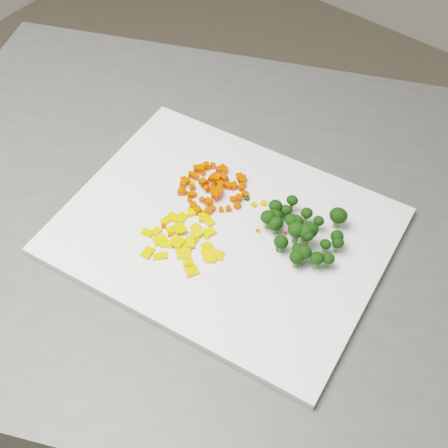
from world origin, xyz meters
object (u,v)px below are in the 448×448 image
Objects in this scene: carrot_pile at (214,184)px; pepper_pile at (184,239)px; broccoli_pile at (303,229)px; cutting_board at (224,231)px; counter_block at (241,359)px.

carrot_pile reaches higher than pepper_pile.
pepper_pile is at bearing -140.85° from broccoli_pile.
cutting_board is at bearing 62.89° from pepper_pile.
cutting_board is at bearing -39.84° from carrot_pile.
broccoli_pile reaches higher than pepper_pile.
counter_block is 9.10× the size of broccoli_pile.
carrot_pile is at bearing 106.01° from pepper_pile.
cutting_board is 3.88× the size of pepper_pile.
carrot_pile is 0.83× the size of broccoli_pile.
pepper_pile is (-0.03, -0.05, 0.01)m from cutting_board.
cutting_board is 3.75× the size of broccoli_pile.
counter_block is 0.48m from carrot_pile.
pepper_pile reaches higher than cutting_board.
counter_block is at bearing 68.93° from pepper_pile.
broccoli_pile reaches higher than carrot_pile.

